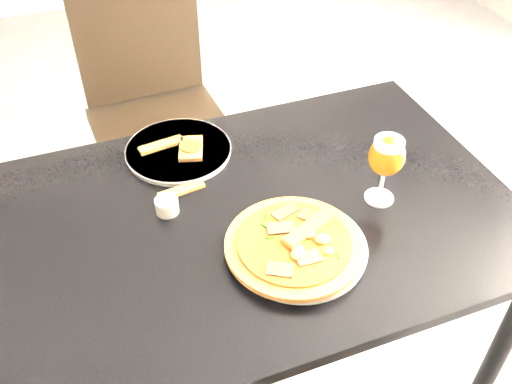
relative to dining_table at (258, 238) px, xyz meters
name	(u,v)px	position (x,y,z in m)	size (l,w,h in m)	color
ground	(232,365)	(-0.06, 0.08, -0.66)	(6.00, 6.00, 0.00)	#555558
dining_table	(258,238)	(0.00, 0.00, 0.00)	(1.22, 0.83, 0.75)	black
chair_far	(156,109)	(-0.09, 0.82, -0.12)	(0.49, 0.49, 0.98)	black
plate_main	(299,248)	(0.04, -0.14, 0.10)	(0.29, 0.29, 0.02)	silver
pizza	(294,244)	(0.03, -0.14, 0.12)	(0.30, 0.30, 0.03)	#8E5F22
plate_second	(178,151)	(-0.12, 0.28, 0.10)	(0.27, 0.27, 0.01)	silver
crust_scraps	(181,147)	(-0.11, 0.27, 0.11)	(0.17, 0.12, 0.01)	#8E5F22
loose_crust	(182,190)	(-0.15, 0.13, 0.09)	(0.11, 0.03, 0.01)	#8E5F22
sauce_cup	(167,205)	(-0.20, 0.07, 0.11)	(0.05, 0.05, 0.04)	beige
beer_glass	(387,157)	(0.29, -0.05, 0.22)	(0.08, 0.08, 0.17)	silver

